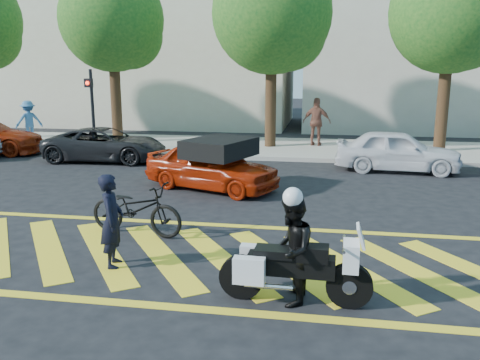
% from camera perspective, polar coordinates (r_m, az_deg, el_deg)
% --- Properties ---
extents(ground, '(90.00, 90.00, 0.00)m').
position_cam_1_polar(ground, '(9.15, -5.21, -8.64)').
color(ground, black).
rests_on(ground, ground).
extents(sidewalk, '(60.00, 5.00, 0.15)m').
position_cam_1_polar(sidewalk, '(20.61, 3.40, 3.63)').
color(sidewalk, '#9E998E').
rests_on(sidewalk, ground).
extents(crosswalk, '(12.33, 4.00, 0.01)m').
position_cam_1_polar(crosswalk, '(9.16, -5.44, -8.60)').
color(crosswalk, yellow).
rests_on(crosswalk, ground).
extents(building_left, '(16.00, 8.00, 10.00)m').
position_cam_1_polar(building_left, '(31.01, -9.90, 15.64)').
color(building_left, beige).
rests_on(building_left, ground).
extents(building_right, '(16.00, 8.00, 11.00)m').
position_cam_1_polar(building_right, '(30.07, 23.68, 15.85)').
color(building_right, beige).
rests_on(building_right, ground).
extents(tree_left, '(4.20, 4.20, 7.26)m').
position_cam_1_polar(tree_left, '(22.11, -13.80, 16.71)').
color(tree_left, black).
rests_on(tree_left, ground).
extents(tree_center, '(4.60, 4.60, 7.56)m').
position_cam_1_polar(tree_center, '(20.48, 3.98, 17.66)').
color(tree_center, black).
rests_on(tree_center, ground).
extents(tree_right, '(4.40, 4.40, 7.41)m').
position_cam_1_polar(tree_right, '(20.83, 22.87, 16.51)').
color(tree_right, black).
rests_on(tree_right, ground).
extents(signal_pole, '(0.28, 0.43, 3.20)m').
position_cam_1_polar(signal_pole, '(20.03, -16.32, 8.20)').
color(signal_pole, black).
rests_on(signal_pole, ground).
extents(officer_bike, '(0.52, 0.66, 1.59)m').
position_cam_1_polar(officer_bike, '(8.76, -14.19, -4.46)').
color(officer_bike, black).
rests_on(officer_bike, ground).
extents(bicycle, '(2.12, 1.06, 1.06)m').
position_cam_1_polar(bicycle, '(10.36, -11.58, -3.18)').
color(bicycle, black).
rests_on(bicycle, ground).
extents(police_motorcycle, '(2.19, 0.70, 0.97)m').
position_cam_1_polar(police_motorcycle, '(7.34, 5.88, -9.80)').
color(police_motorcycle, black).
rests_on(police_motorcycle, ground).
extents(officer_moto, '(0.62, 0.78, 1.57)m').
position_cam_1_polar(officer_moto, '(7.24, 5.81, -7.89)').
color(officer_moto, black).
rests_on(officer_moto, ground).
extents(red_convertible, '(4.08, 2.79, 1.29)m').
position_cam_1_polar(red_convertible, '(13.89, -3.21, 1.58)').
color(red_convertible, '#9D2007').
rests_on(red_convertible, ground).
extents(parked_mid_left, '(4.34, 2.14, 1.18)m').
position_cam_1_polar(parked_mid_left, '(18.68, -14.88, 3.89)').
color(parked_mid_left, black).
rests_on(parked_mid_left, ground).
extents(parked_mid_right, '(4.01, 1.87, 1.33)m').
position_cam_1_polar(parked_mid_right, '(17.03, 17.27, 3.16)').
color(parked_mid_right, silver).
rests_on(parked_mid_right, ground).
extents(pedestrian_left, '(1.25, 1.21, 1.71)m').
position_cam_1_polar(pedestrian_left, '(23.86, -22.62, 6.18)').
color(pedestrian_left, teal).
rests_on(pedestrian_left, sidewalk).
extents(pedestrian_right, '(1.19, 0.66, 1.93)m').
position_cam_1_polar(pedestrian_right, '(20.79, 8.61, 6.48)').
color(pedestrian_right, brown).
rests_on(pedestrian_right, sidewalk).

